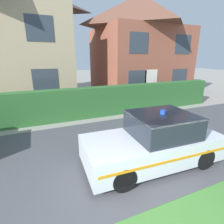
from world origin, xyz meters
TOP-DOWN VIEW (x-y plane):
  - road_strip at (0.00, 3.49)m, footprint 28.00×5.13m
  - garden_hedge at (1.39, 6.95)m, footprint 14.20×0.62m
  - police_car at (1.46, 2.29)m, footprint 3.88×1.83m
  - house_left at (-3.11, 12.07)m, footprint 8.37×5.60m
  - house_right at (6.75, 12.10)m, footprint 7.01×6.46m

SIDE VIEW (x-z plane):
  - road_strip at x=0.00m, z-range 0.00..0.01m
  - police_car at x=1.46m, z-range -0.10..1.45m
  - garden_hedge at x=1.39m, z-range 0.00..1.50m
  - house_right at x=6.75m, z-range 0.08..7.70m
  - house_left at x=-3.11m, z-range 0.07..7.84m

